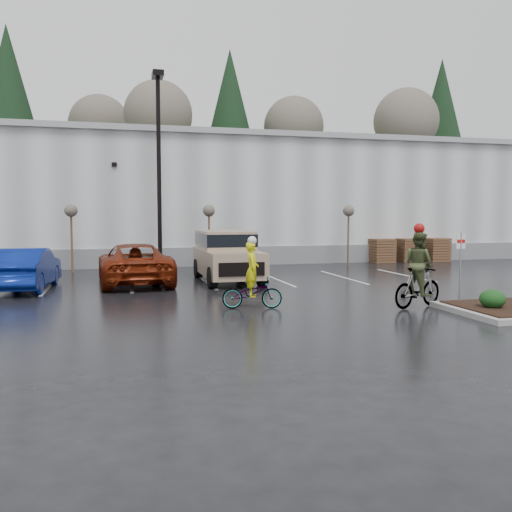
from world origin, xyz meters
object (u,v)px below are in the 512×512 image
object	(u,v)px
pallet_stack_b	(409,250)
sapling_west	(71,214)
cyclist_olive	(418,277)
sapling_east	(349,214)
pallet_stack_c	(436,250)
fire_lane_sign	(460,260)
cyclist_hivis	(252,286)
lamppost	(159,150)
pallet_stack_a	(382,251)
car_red	(134,264)
sapling_mid	(209,214)
suv_tan	(228,256)
car_blue	(27,269)

from	to	relation	value
pallet_stack_b	sapling_west	bearing A→B (deg)	-176.86
cyclist_olive	pallet_stack_b	bearing A→B (deg)	-49.57
sapling_east	pallet_stack_c	size ratio (longest dim) A/B	2.37
fire_lane_sign	cyclist_hivis	bearing A→B (deg)	167.78
lamppost	pallet_stack_a	bearing A→B (deg)	9.09
car_red	sapling_mid	bearing A→B (deg)	-130.55
sapling_east	suv_tan	world-z (taller)	sapling_east
lamppost	cyclist_olive	bearing A→B (deg)	-60.45
sapling_west	suv_tan	distance (m)	8.39
car_red	suv_tan	bearing A→B (deg)	172.98
pallet_stack_a	car_red	world-z (taller)	car_red
pallet_stack_a	fire_lane_sign	size ratio (longest dim) A/B	0.61
lamppost	car_red	world-z (taller)	lamppost
sapling_east	pallet_stack_c	world-z (taller)	sapling_east
pallet_stack_c	car_blue	distance (m)	22.19
car_red	cyclist_hivis	distance (m)	7.30
suv_tan	cyclist_olive	xyz separation A→B (m)	(4.19, -7.38, -0.14)
sapling_mid	fire_lane_sign	distance (m)	13.92
pallet_stack_c	car_red	bearing A→B (deg)	-161.19
car_red	suv_tan	world-z (taller)	suv_tan
lamppost	pallet_stack_a	world-z (taller)	lamppost
pallet_stack_a	fire_lane_sign	distance (m)	14.60
pallet_stack_c	fire_lane_sign	distance (m)	16.07
pallet_stack_b	pallet_stack_c	distance (m)	1.80
sapling_mid	car_red	bearing A→B (deg)	-127.94
lamppost	cyclist_hivis	bearing A→B (deg)	-80.30
sapling_east	cyclist_hivis	xyz separation A→B (m)	(-8.21, -11.50, -2.07)
pallet_stack_c	cyclist_hivis	distance (m)	18.92
cyclist_hivis	fire_lane_sign	bearing A→B (deg)	-90.63
car_blue	cyclist_olive	distance (m)	13.59
pallet_stack_a	suv_tan	bearing A→B (deg)	-148.59
car_red	suv_tan	distance (m)	3.71
car_red	cyclist_olive	size ratio (longest dim) A/B	2.31
sapling_mid	sapling_east	xyz separation A→B (m)	(7.50, 0.00, 0.00)
fire_lane_sign	car_red	distance (m)	12.08
car_red	cyclist_hivis	xyz separation A→B (m)	(3.11, -6.60, -0.13)
pallet_stack_c	fire_lane_sign	world-z (taller)	fire_lane_sign
fire_lane_sign	pallet_stack_c	bearing A→B (deg)	59.28
car_red	pallet_stack_c	bearing A→B (deg)	-163.79
lamppost	sapling_east	xyz separation A→B (m)	(10.00, 1.00, -2.96)
pallet_stack_a	pallet_stack_c	xyz separation A→B (m)	(3.50, 0.00, 0.00)
lamppost	cyclist_hivis	size ratio (longest dim) A/B	4.38
car_red	pallet_stack_b	bearing A→B (deg)	-161.79
car_blue	fire_lane_sign	bearing A→B (deg)	155.76
sapling_west	sapling_mid	size ratio (longest dim) A/B	1.00
sapling_east	pallet_stack_b	distance (m)	4.78
cyclist_olive	pallet_stack_a	bearing A→B (deg)	-43.83
sapling_west	pallet_stack_c	xyz separation A→B (m)	(20.00, 1.00, -2.05)
sapling_mid	pallet_stack_b	world-z (taller)	sapling_mid
suv_tan	cyclist_olive	world-z (taller)	cyclist_olive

